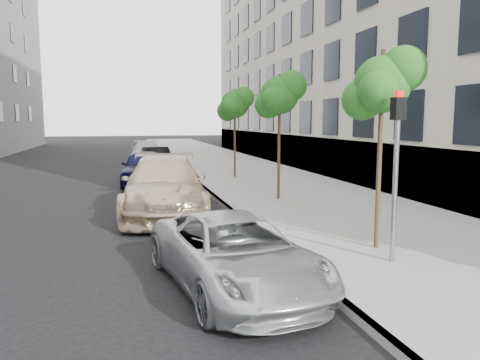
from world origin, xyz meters
name	(u,v)px	position (x,y,z in m)	size (l,w,h in m)	color
ground	(251,291)	(0.00, 0.00, 0.00)	(160.00, 160.00, 0.00)	black
sidewalk	(218,161)	(4.30, 24.00, 0.07)	(6.40, 72.00, 0.14)	gray
curb	(172,162)	(1.18, 24.00, 0.07)	(0.15, 72.00, 0.14)	#9E9B93
tree_near	(383,85)	(3.23, 1.50, 3.59)	(1.56, 1.36, 4.22)	#38281C
tree_mid	(280,95)	(3.23, 8.00, 3.70)	(1.66, 1.46, 4.38)	#38281C
tree_far	(235,104)	(3.23, 14.50, 3.60)	(1.68, 1.48, 4.29)	#38281C
signal_pole	(396,157)	(2.98, 0.54, 2.17)	(0.26, 0.21, 3.26)	#939699
minivan	(235,253)	(-0.24, 0.21, 0.62)	(2.06, 4.47, 1.24)	#B9BDBE
suv	(164,186)	(-0.83, 6.89, 0.87)	(2.43, 5.97, 1.73)	#C8B08E
sedan_blue	(144,167)	(-1.14, 13.94, 0.76)	(1.80, 4.48, 1.53)	black
sedan_black	(157,158)	(-0.10, 20.22, 0.65)	(1.37, 3.93, 1.29)	black
sedan_rear	(147,151)	(-0.40, 25.75, 0.70)	(1.96, 4.83, 1.40)	#A7A9AF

